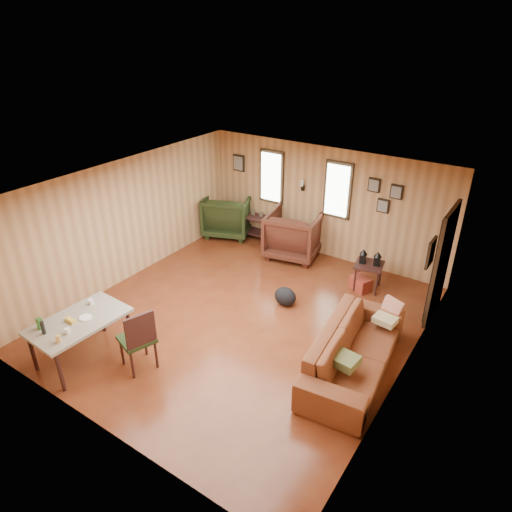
{
  "coord_description": "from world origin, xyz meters",
  "views": [
    {
      "loc": [
        3.87,
        -5.37,
        4.68
      ],
      "look_at": [
        0.0,
        0.4,
        1.05
      ],
      "focal_mm": 32.0,
      "sensor_mm": 36.0,
      "label": 1
    }
  ],
  "objects_px": {
    "end_table": "(257,223)",
    "dining_table": "(78,324)",
    "recliner_green": "(228,213)",
    "recliner_brown": "(294,232)",
    "sofa": "(355,344)",
    "side_table": "(369,263)"
  },
  "relations": [
    {
      "from": "sofa",
      "to": "end_table",
      "type": "distance_m",
      "value": 4.81
    },
    {
      "from": "recliner_green",
      "to": "end_table",
      "type": "height_order",
      "value": "recliner_green"
    },
    {
      "from": "side_table",
      "to": "dining_table",
      "type": "distance_m",
      "value": 5.23
    },
    {
      "from": "end_table",
      "to": "dining_table",
      "type": "relative_size",
      "value": 0.5
    },
    {
      "from": "sofa",
      "to": "side_table",
      "type": "relative_size",
      "value": 2.96
    },
    {
      "from": "dining_table",
      "to": "recliner_brown",
      "type": "bearing_deg",
      "value": 81.76
    },
    {
      "from": "recliner_green",
      "to": "end_table",
      "type": "xyz_separation_m",
      "value": [
        0.73,
        0.16,
        -0.15
      ]
    },
    {
      "from": "sofa",
      "to": "dining_table",
      "type": "xyz_separation_m",
      "value": [
        -3.54,
        -2.06,
        0.18
      ]
    },
    {
      "from": "end_table",
      "to": "side_table",
      "type": "relative_size",
      "value": 0.87
    },
    {
      "from": "end_table",
      "to": "dining_table",
      "type": "height_order",
      "value": "dining_table"
    },
    {
      "from": "side_table",
      "to": "recliner_green",
      "type": "bearing_deg",
      "value": 171.94
    },
    {
      "from": "recliner_green",
      "to": "recliner_brown",
      "type": "bearing_deg",
      "value": 154.53
    },
    {
      "from": "recliner_green",
      "to": "end_table",
      "type": "bearing_deg",
      "value": 171.04
    },
    {
      "from": "end_table",
      "to": "sofa",
      "type": "bearing_deg",
      "value": -39.12
    },
    {
      "from": "recliner_brown",
      "to": "end_table",
      "type": "distance_m",
      "value": 1.19
    },
    {
      "from": "recliner_brown",
      "to": "recliner_green",
      "type": "relative_size",
      "value": 1.03
    },
    {
      "from": "recliner_brown",
      "to": "dining_table",
      "type": "relative_size",
      "value": 0.78
    },
    {
      "from": "recliner_brown",
      "to": "sofa",
      "type": "bearing_deg",
      "value": 121.94
    },
    {
      "from": "recliner_brown",
      "to": "recliner_green",
      "type": "height_order",
      "value": "recliner_brown"
    },
    {
      "from": "end_table",
      "to": "side_table",
      "type": "bearing_deg",
      "value": -12.93
    },
    {
      "from": "sofa",
      "to": "recliner_brown",
      "type": "height_order",
      "value": "recliner_brown"
    },
    {
      "from": "recliner_green",
      "to": "dining_table",
      "type": "bearing_deg",
      "value": 79.01
    }
  ]
}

